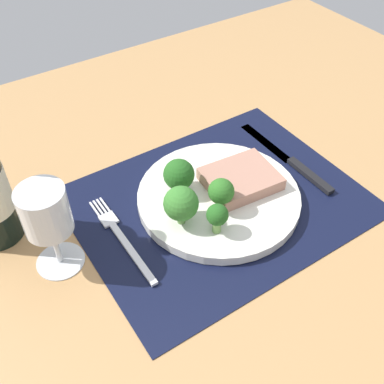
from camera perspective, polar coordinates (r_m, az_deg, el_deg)
ground_plane at (r=75.83cm, az=3.22°, el=-2.04°), size 140.00×110.00×3.00cm
placemat at (r=74.65cm, az=3.27°, el=-1.16°), size 44.40×34.85×0.30cm
plate at (r=73.98cm, az=3.30°, el=-0.64°), size 25.92×25.92×1.60cm
steak at (r=74.51cm, az=6.13°, el=1.50°), size 12.00×10.17×2.11cm
broccoli_front_edge at (r=65.61cm, az=3.14°, el=-2.95°), size 3.23×3.23×5.06cm
broccoli_back_left at (r=71.58cm, az=-1.63°, el=2.14°), size 4.91×4.91×5.88cm
broccoli_near_fork at (r=68.61cm, az=3.61°, el=0.01°), size 3.97×3.97×5.65cm
broccoli_near_steak at (r=66.37cm, az=-1.37°, el=-1.46°), size 5.17×5.17×6.45cm
fork at (r=69.63cm, az=-8.67°, el=-5.57°), size 2.40×19.20×0.50cm
knife at (r=82.98cm, az=12.24°, el=3.69°), size 1.80×23.00×0.80cm
wine_glass at (r=62.39cm, az=-17.50°, el=-2.85°), size 6.86×6.86×13.87cm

